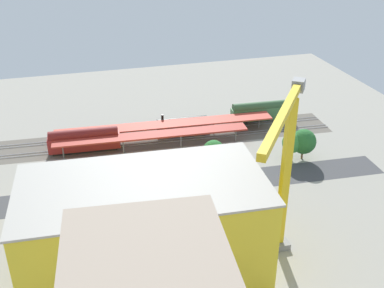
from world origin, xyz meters
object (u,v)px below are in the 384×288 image
(passenger_coach, at_px, (262,111))
(freight_coach_far, at_px, (84,140))
(box_truck_0, at_px, (62,218))
(locomotive, at_px, (185,124))
(parked_car_3, at_px, (128,201))
(tower_crane, at_px, (284,164))
(parked_car_2, at_px, (161,196))
(street_tree_2, at_px, (84,172))
(box_truck_1, at_px, (213,197))
(street_tree_3, at_px, (304,142))
(parked_car_1, at_px, (187,191))
(traffic_light, at_px, (186,179))
(street_tree_0, at_px, (292,143))
(street_tree_1, at_px, (214,151))
(platform_canopy_near, at_px, (152,135))
(construction_building, at_px, (145,227))
(platform_canopy_far, at_px, (166,124))

(passenger_coach, distance_m, freight_coach_far, 52.91)
(freight_coach_far, bearing_deg, box_truck_0, 77.82)
(locomotive, distance_m, parked_car_3, 39.48)
(tower_crane, bearing_deg, parked_car_2, -55.00)
(locomotive, bearing_deg, street_tree_2, 38.85)
(box_truck_1, bearing_deg, street_tree_3, -154.84)
(parked_car_1, relative_size, traffic_light, 0.59)
(locomotive, xyz_separation_m, passenger_coach, (-23.81, 0.00, 1.33))
(tower_crane, bearing_deg, freight_coach_far, -58.54)
(passenger_coach, xyz_separation_m, box_truck_1, (27.51, 37.78, -1.48))
(street_tree_2, bearing_deg, street_tree_0, -179.81)
(parked_car_2, xyz_separation_m, street_tree_3, (-38.73, -8.52, 4.11))
(box_truck_0, relative_size, street_tree_2, 1.60)
(freight_coach_far, relative_size, street_tree_0, 2.56)
(box_truck_0, distance_m, street_tree_1, 38.86)
(parked_car_2, bearing_deg, platform_canopy_near, -96.73)
(box_truck_0, relative_size, street_tree_1, 1.33)
(platform_canopy_near, height_order, passenger_coach, passenger_coach)
(street_tree_0, xyz_separation_m, street_tree_1, (20.78, -0.15, 0.40))
(street_tree_2, bearing_deg, street_tree_3, 179.63)
(platform_canopy_near, height_order, parked_car_1, platform_canopy_near)
(passenger_coach, distance_m, construction_building, 69.97)
(box_truck_1, bearing_deg, box_truck_0, -1.61)
(construction_building, xyz_separation_m, street_tree_3, (-45.61, -28.88, -3.65))
(tower_crane, bearing_deg, platform_canopy_near, -73.48)
(tower_crane, distance_m, street_tree_2, 48.58)
(platform_canopy_near, bearing_deg, construction_building, 77.55)
(parked_car_2, height_order, street_tree_1, street_tree_1)
(street_tree_3, distance_m, traffic_light, 34.43)
(passenger_coach, distance_m, street_tree_2, 59.02)
(platform_canopy_near, distance_m, parked_car_2, 23.66)
(parked_car_2, bearing_deg, street_tree_0, -165.87)
(box_truck_0, bearing_deg, platform_canopy_far, -130.78)
(parked_car_3, height_order, tower_crane, tower_crane)
(freight_coach_far, relative_size, parked_car_3, 3.94)
(box_truck_1, bearing_deg, locomotive, -95.58)
(platform_canopy_near, xyz_separation_m, street_tree_1, (-12.41, 14.02, 0.69))
(tower_crane, height_order, box_truck_0, tower_crane)
(parked_car_1, height_order, parked_car_2, parked_car_1)
(freight_coach_far, relative_size, parked_car_2, 4.46)
(freight_coach_far, bearing_deg, passenger_coach, -173.74)
(box_truck_0, bearing_deg, street_tree_2, -113.32)
(platform_canopy_far, height_order, street_tree_2, street_tree_2)
(traffic_light, bearing_deg, street_tree_3, -164.28)
(parked_car_3, bearing_deg, platform_canopy_near, -113.45)
(street_tree_3, bearing_deg, tower_crane, 55.76)
(freight_coach_far, height_order, parked_car_1, freight_coach_far)
(tower_crane, height_order, street_tree_1, tower_crane)
(locomotive, bearing_deg, street_tree_0, 132.13)
(platform_canopy_far, distance_m, parked_car_3, 33.91)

